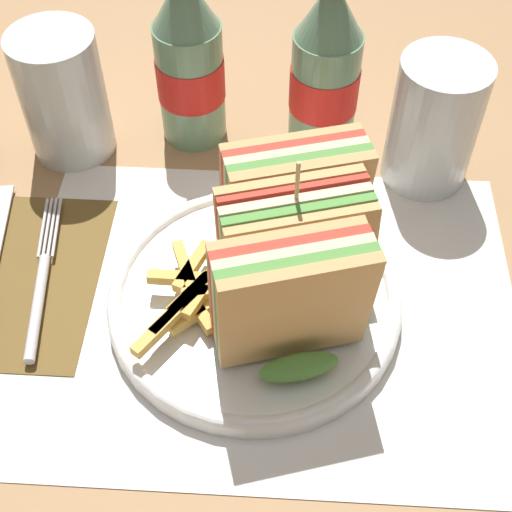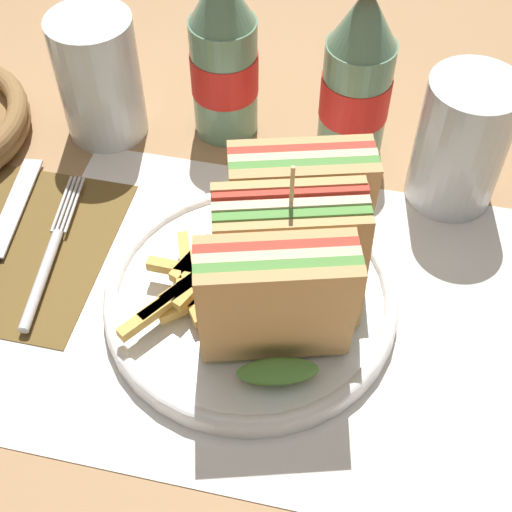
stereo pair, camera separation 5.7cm
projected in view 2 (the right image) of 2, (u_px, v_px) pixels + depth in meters
ground_plane at (260, 300)px, 0.59m from camera, size 4.00×4.00×0.00m
placemat at (264, 309)px, 0.58m from camera, size 0.41×0.32×0.00m
plate_main at (251, 298)px, 0.58m from camera, size 0.24×0.24×0.02m
club_sandwich at (288, 254)px, 0.53m from camera, size 0.12×0.19×0.14m
fries_pile at (193, 285)px, 0.56m from camera, size 0.09×0.11×0.02m
napkin at (28, 247)px, 0.62m from camera, size 0.14×0.19×0.00m
fork at (47, 262)px, 0.60m from camera, size 0.03×0.17×0.01m
knife at (0, 242)px, 0.62m from camera, size 0.04×0.20×0.00m
coke_bottle_near at (224, 57)px, 0.66m from camera, size 0.06×0.06×0.20m
coke_bottle_far at (357, 80)px, 0.64m from camera, size 0.06×0.06×0.20m
glass_near at (459, 150)px, 0.63m from camera, size 0.08×0.08×0.13m
glass_far at (99, 78)px, 0.68m from camera, size 0.08×0.08×0.13m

